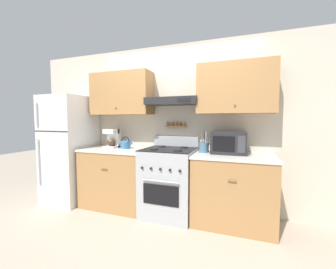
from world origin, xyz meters
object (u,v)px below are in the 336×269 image
at_px(refrigerator, 70,149).
at_px(tea_kettle, 126,144).
at_px(microwave, 229,142).
at_px(utensil_crock, 204,147).
at_px(stove_range, 169,181).
at_px(coffee_maker, 113,138).

distance_m(refrigerator, tea_kettle, 1.03).
xyz_separation_m(microwave, utensil_crock, (-0.33, -0.02, -0.08)).
xyz_separation_m(stove_range, tea_kettle, (-0.77, 0.09, 0.51)).
height_order(stove_range, microwave, microwave).
bearing_deg(coffee_maker, utensil_crock, -0.99).
bearing_deg(microwave, refrigerator, -176.79).
bearing_deg(tea_kettle, utensil_crock, 0.00).
height_order(tea_kettle, utensil_crock, utensil_crock).
height_order(stove_range, coffee_maker, coffee_maker).
xyz_separation_m(coffee_maker, utensil_crock, (1.52, -0.03, -0.08)).
xyz_separation_m(stove_range, utensil_crock, (0.48, 0.09, 0.51)).
height_order(coffee_maker, microwave, coffee_maker).
height_order(tea_kettle, microwave, microwave).
height_order(stove_range, tea_kettle, stove_range).
xyz_separation_m(stove_range, coffee_maker, (-1.04, 0.12, 0.59)).
distance_m(coffee_maker, utensil_crock, 1.52).
height_order(refrigerator, microwave, refrigerator).
bearing_deg(microwave, utensil_crock, -176.94).
relative_size(tea_kettle, coffee_maker, 0.66).
distance_m(stove_range, refrigerator, 1.83).
bearing_deg(stove_range, refrigerator, -178.87).
xyz_separation_m(tea_kettle, utensil_crock, (1.25, 0.00, 0.00)).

